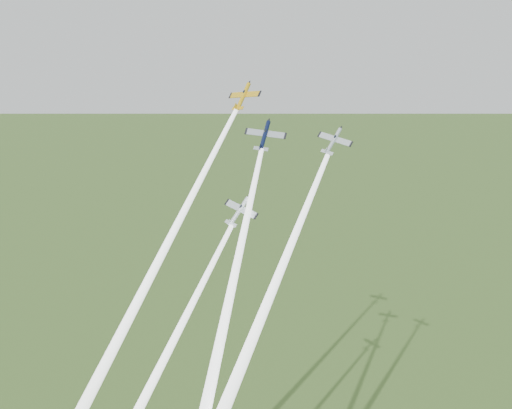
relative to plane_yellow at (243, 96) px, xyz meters
name	(u,v)px	position (x,y,z in m)	size (l,w,h in m)	color
plane_yellow	(243,96)	(0.00, 0.00, 0.00)	(8.70, 8.63, 1.36)	gold
smoke_trail_yellow	(161,257)	(0.01, -25.30, -29.53)	(2.39, 2.39, 71.38)	white
plane_navy	(265,136)	(10.70, -5.89, -6.71)	(8.63, 8.56, 1.35)	black
smoke_trail_navy	(228,304)	(19.54, -27.06, -33.49)	(2.39, 2.39, 64.13)	white
plane_silver_right	(334,141)	(25.22, -3.03, -6.61)	(7.34, 7.28, 1.15)	#B4BDC3
smoke_trail_silver_right	(272,292)	(26.55, -23.47, -30.51)	(2.39, 2.39, 56.55)	white
plane_silver_low	(239,211)	(12.77, -16.19, -19.85)	(8.12, 8.06, 1.27)	silver
smoke_trail_silver_low	(149,389)	(12.04, -39.84, -47.46)	(2.39, 2.39, 66.32)	white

